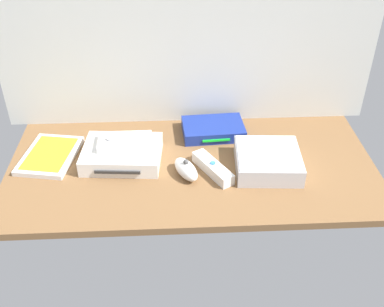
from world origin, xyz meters
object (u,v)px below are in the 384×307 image
(mini_computer, at_px, (268,160))
(network_router, at_px, (213,129))
(remote_nunchuk, at_px, (186,169))
(game_console, at_px, (122,154))
(remote_wand, at_px, (213,168))
(game_case, at_px, (50,155))
(remote_classic_pad, at_px, (125,142))

(mini_computer, distance_m, network_router, 0.22)
(network_router, distance_m, remote_nunchuk, 0.22)
(mini_computer, bearing_deg, network_router, 126.07)
(game_console, bearing_deg, mini_computer, -3.46)
(network_router, bearing_deg, remote_wand, -98.82)
(game_console, xyz_separation_m, remote_nunchuk, (0.17, -0.08, -0.00))
(game_case, height_order, remote_nunchuk, remote_nunchuk)
(network_router, xyz_separation_m, remote_nunchuk, (-0.09, -0.20, 0.00))
(game_console, height_order, network_router, game_console)
(network_router, height_order, remote_classic_pad, remote_classic_pad)
(remote_wand, bearing_deg, game_console, 134.84)
(game_console, height_order, remote_wand, game_console)
(remote_classic_pad, bearing_deg, remote_wand, -19.02)
(game_console, xyz_separation_m, remote_wand, (0.24, -0.07, -0.01))
(game_console, bearing_deg, remote_nunchuk, -18.96)
(remote_nunchuk, bearing_deg, game_case, 139.91)
(remote_nunchuk, xyz_separation_m, remote_classic_pad, (-0.16, 0.09, 0.03))
(remote_nunchuk, relative_size, remote_classic_pad, 0.76)
(game_case, distance_m, network_router, 0.48)
(remote_nunchuk, height_order, remote_classic_pad, remote_classic_pad)
(game_console, height_order, mini_computer, mini_computer)
(game_case, height_order, remote_wand, remote_wand)
(mini_computer, height_order, network_router, mini_computer)
(network_router, bearing_deg, game_case, -171.40)
(game_console, distance_m, remote_classic_pad, 0.04)
(remote_wand, distance_m, remote_classic_pad, 0.25)
(network_router, relative_size, remote_nunchuk, 1.71)
(game_case, bearing_deg, remote_nunchuk, -4.76)
(game_case, bearing_deg, network_router, 22.10)
(remote_wand, bearing_deg, mini_computer, -25.56)
(network_router, height_order, remote_nunchuk, remote_nunchuk)
(mini_computer, relative_size, network_router, 0.97)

